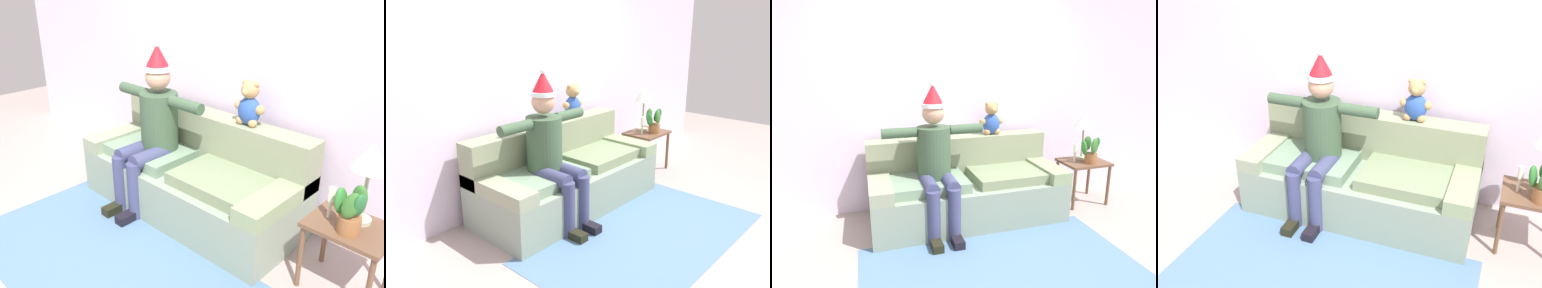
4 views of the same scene
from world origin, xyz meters
TOP-DOWN VIEW (x-y plane):
  - ground_plane at (0.00, 0.00)m, footprint 10.00×10.00m
  - back_wall at (0.00, 1.55)m, footprint 7.00×0.10m
  - couch at (0.00, 1.05)m, footprint 2.05×0.85m
  - person_seated at (-0.36, 0.88)m, footprint 1.02×0.77m
  - teddy_bear at (0.39, 1.30)m, footprint 0.29×0.17m
  - side_table at (1.47, 0.99)m, footprint 0.53×0.42m
  - candle_tall at (1.32, 0.97)m, footprint 0.04×0.04m
  - area_rug at (0.00, 0.02)m, footprint 2.31×1.29m

SIDE VIEW (x-z plane):
  - ground_plane at x=0.00m, z-range 0.00..0.00m
  - area_rug at x=0.00m, z-range 0.00..0.01m
  - couch at x=0.00m, z-range -0.10..0.76m
  - side_table at x=1.47m, z-range 0.17..0.70m
  - candle_tall at x=1.32m, z-range 0.55..0.78m
  - person_seated at x=-0.36m, z-range 0.01..1.51m
  - teddy_bear at x=0.39m, z-range 0.84..1.22m
  - back_wall at x=0.00m, z-range 0.00..2.70m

